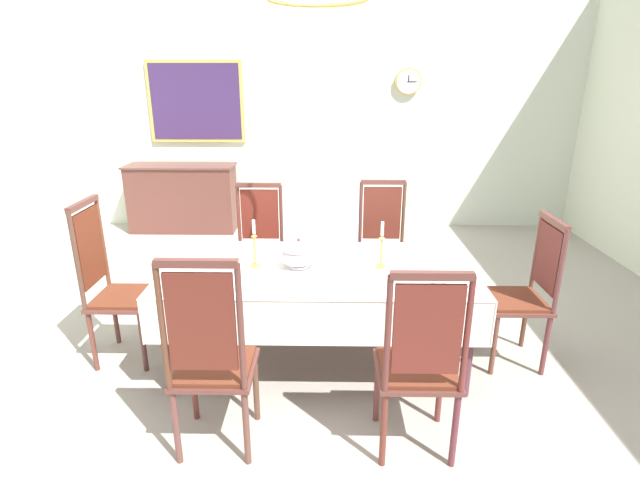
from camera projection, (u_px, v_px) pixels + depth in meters
name	position (u px, v px, depth m)	size (l,w,h in m)	color
ground	(318.00, 355.00, 3.71)	(6.79, 6.74, 0.04)	#AAA498
back_wall	(323.00, 111.00, 6.42)	(6.79, 0.08, 3.15)	silver
dining_table	(318.00, 277.00, 3.43)	(2.16, 1.07, 0.73)	#582D26
tablecloth	(318.00, 277.00, 3.43)	(2.18, 1.09, 0.31)	white
chair_south_a	(211.00, 356.00, 2.57)	(0.44, 0.42, 1.21)	brown
chair_north_a	(259.00, 244.00, 4.36)	(0.44, 0.42, 1.12)	brown
chair_south_b	(420.00, 361.00, 2.56)	(0.44, 0.42, 1.15)	brown
chair_north_b	(382.00, 244.00, 4.34)	(0.44, 0.42, 1.15)	#582A26
chair_head_west	(112.00, 283.00, 3.47)	(0.42, 0.44, 1.22)	brown
chair_head_east	(525.00, 290.00, 3.44)	(0.42, 0.44, 1.11)	brown
soup_tureen	(299.00, 253.00, 3.38)	(0.27, 0.27, 0.21)	silver
candlestick_west	(255.00, 248.00, 3.37)	(0.07, 0.07, 0.35)	gold
candlestick_east	(381.00, 250.00, 3.36)	(0.07, 0.07, 0.34)	gold
bowl_near_left	(441.00, 290.00, 3.00)	(0.18, 0.18, 0.03)	silver
bowl_near_right	(304.00, 246.00, 3.76)	(0.17, 0.17, 0.04)	silver
spoon_primary	(459.00, 290.00, 3.02)	(0.05, 0.18, 0.01)	gold
spoon_secondary	(290.00, 247.00, 3.79)	(0.03, 0.18, 0.01)	gold
sideboard	(183.00, 198.00, 6.51)	(1.44, 0.48, 0.90)	brown
mounted_clock	(408.00, 82.00, 6.21)	(0.33, 0.06, 0.33)	#D1B251
framed_painting	(196.00, 102.00, 6.34)	(1.26, 0.05, 1.05)	#D1B251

